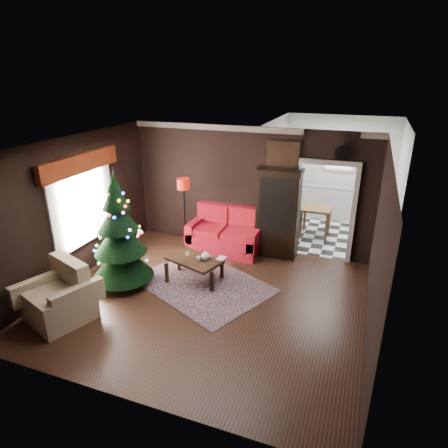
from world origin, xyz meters
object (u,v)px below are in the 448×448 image
at_px(loveseat, 225,231).
at_px(armchair, 58,295).
at_px(floor_lamp, 185,217).
at_px(kitchen_table, 315,221).
at_px(wall_clock, 343,152).
at_px(teapot, 205,256).
at_px(christmas_tree, 119,234).
at_px(coffee_table, 195,269).
at_px(curio_cabinet, 278,215).

bearing_deg(loveseat, armchair, -115.80).
relative_size(floor_lamp, kitchen_table, 2.38).
xyz_separation_m(wall_clock, kitchen_table, (-0.55, 1.25, -2.00)).
relative_size(floor_lamp, teapot, 9.18).
xyz_separation_m(floor_lamp, christmas_tree, (-0.49, -1.77, 0.22)).
bearing_deg(armchair, kitchen_table, 75.86).
xyz_separation_m(christmas_tree, teapot, (1.48, 0.61, -0.48)).
bearing_deg(armchair, floor_lamp, 95.62).
height_order(teapot, wall_clock, wall_clock).
bearing_deg(teapot, armchair, -132.44).
xyz_separation_m(coffee_table, kitchen_table, (1.89, 3.14, 0.13)).
bearing_deg(teapot, christmas_tree, -157.70).
distance_m(coffee_table, kitchen_table, 3.67).
xyz_separation_m(christmas_tree, kitchen_table, (3.15, 3.73, -0.68)).
distance_m(christmas_tree, kitchen_table, 4.93).
relative_size(armchair, coffee_table, 0.95).
bearing_deg(loveseat, curio_cabinet, 10.83).
relative_size(curio_cabinet, coffee_table, 1.84).
distance_m(floor_lamp, christmas_tree, 1.85).
bearing_deg(christmas_tree, curio_cabinet, 42.70).
bearing_deg(coffee_table, floor_lamp, 122.98).
xyz_separation_m(loveseat, wall_clock, (2.35, 0.40, 1.88)).
distance_m(loveseat, wall_clock, 3.04).
distance_m(armchair, coffee_table, 2.52).
xyz_separation_m(christmas_tree, coffee_table, (1.26, 0.59, -0.80)).
xyz_separation_m(coffee_table, teapot, (0.23, 0.02, 0.32)).
relative_size(coffee_table, wall_clock, 3.24).
relative_size(curio_cabinet, wall_clock, 5.94).
relative_size(armchair, kitchen_table, 1.32).
height_order(curio_cabinet, kitchen_table, curio_cabinet).
xyz_separation_m(curio_cabinet, armchair, (-2.82, -3.67, -0.49)).
bearing_deg(kitchen_table, teapot, -118.02).
distance_m(armchair, teapot, 2.68).
xyz_separation_m(floor_lamp, teapot, (1.00, -1.16, -0.26)).
xyz_separation_m(christmas_tree, armchair, (-0.32, -1.37, -0.59)).
bearing_deg(wall_clock, floor_lamp, -167.51).
height_order(floor_lamp, kitchen_table, floor_lamp).
distance_m(curio_cabinet, kitchen_table, 1.67).
relative_size(coffee_table, teapot, 5.32).
height_order(coffee_table, kitchen_table, kitchen_table).
bearing_deg(loveseat, kitchen_table, 42.51).
xyz_separation_m(teapot, wall_clock, (2.21, 1.88, 1.81)).
relative_size(curio_cabinet, kitchen_table, 2.53).
distance_m(teapot, kitchen_table, 3.55).
height_order(christmas_tree, coffee_table, christmas_tree).
relative_size(loveseat, coffee_table, 1.64).
xyz_separation_m(loveseat, floor_lamp, (-0.86, -0.31, 0.33)).
height_order(floor_lamp, wall_clock, wall_clock).
bearing_deg(kitchen_table, armchair, -124.22).
bearing_deg(loveseat, wall_clock, 9.66).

